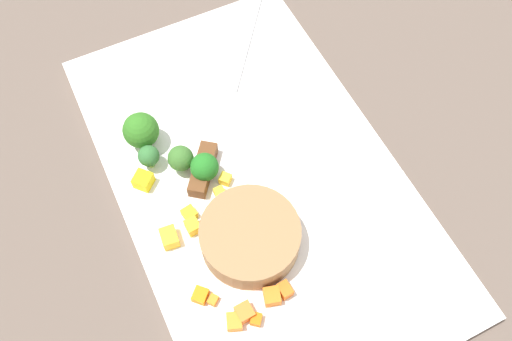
% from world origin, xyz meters
% --- Properties ---
extents(ground_plane, '(4.00, 4.00, 0.00)m').
position_xyz_m(ground_plane, '(0.00, 0.00, 0.00)').
color(ground_plane, brown).
extents(cutting_board, '(0.53, 0.32, 0.01)m').
position_xyz_m(cutting_board, '(0.00, 0.00, 0.01)').
color(cutting_board, white).
rests_on(cutting_board, ground_plane).
extents(prep_bowl, '(0.11, 0.11, 0.03)m').
position_xyz_m(prep_bowl, '(0.07, -0.04, 0.03)').
color(prep_bowl, '#987046').
rests_on(prep_bowl, cutting_board).
extents(chef_knife, '(0.28, 0.22, 0.02)m').
position_xyz_m(chef_knife, '(-0.09, -0.01, 0.02)').
color(chef_knife, silver).
rests_on(chef_knife, cutting_board).
extents(carrot_dice_0, '(0.02, 0.02, 0.02)m').
position_xyz_m(carrot_dice_0, '(0.14, -0.08, 0.02)').
color(carrot_dice_0, orange).
rests_on(carrot_dice_0, cutting_board).
extents(carrot_dice_1, '(0.02, 0.01, 0.01)m').
position_xyz_m(carrot_dice_1, '(0.14, -0.03, 0.02)').
color(carrot_dice_1, orange).
rests_on(carrot_dice_1, cutting_board).
extents(carrot_dice_2, '(0.01, 0.01, 0.01)m').
position_xyz_m(carrot_dice_2, '(0.11, -0.11, 0.02)').
color(carrot_dice_2, orange).
rests_on(carrot_dice_2, cutting_board).
extents(carrot_dice_3, '(0.02, 0.02, 0.01)m').
position_xyz_m(carrot_dice_3, '(0.10, -0.12, 0.02)').
color(carrot_dice_3, orange).
rests_on(carrot_dice_3, cutting_board).
extents(carrot_dice_4, '(0.02, 0.02, 0.01)m').
position_xyz_m(carrot_dice_4, '(0.14, -0.10, 0.02)').
color(carrot_dice_4, orange).
rests_on(carrot_dice_4, cutting_board).
extents(carrot_dice_5, '(0.02, 0.02, 0.01)m').
position_xyz_m(carrot_dice_5, '(0.15, -0.07, 0.02)').
color(carrot_dice_5, orange).
rests_on(carrot_dice_5, cutting_board).
extents(carrot_dice_6, '(0.02, 0.02, 0.01)m').
position_xyz_m(carrot_dice_6, '(0.14, -0.05, 0.02)').
color(carrot_dice_6, orange).
rests_on(carrot_dice_6, cutting_board).
extents(pepper_dice_0, '(0.03, 0.03, 0.02)m').
position_xyz_m(pepper_dice_0, '(-0.05, -0.12, 0.02)').
color(pepper_dice_0, yellow).
rests_on(pepper_dice_0, cutting_board).
extents(pepper_dice_1, '(0.02, 0.02, 0.02)m').
position_xyz_m(pepper_dice_1, '(0.03, -0.09, 0.02)').
color(pepper_dice_1, yellow).
rests_on(pepper_dice_1, cutting_board).
extents(pepper_dice_2, '(0.02, 0.02, 0.01)m').
position_xyz_m(pepper_dice_2, '(-0.01, -0.04, 0.02)').
color(pepper_dice_2, yellow).
rests_on(pepper_dice_2, cutting_board).
extents(pepper_dice_3, '(0.02, 0.02, 0.02)m').
position_xyz_m(pepper_dice_3, '(0.03, -0.12, 0.02)').
color(pepper_dice_3, yellow).
rests_on(pepper_dice_3, cutting_board).
extents(pepper_dice_4, '(0.01, 0.01, 0.01)m').
position_xyz_m(pepper_dice_4, '(0.01, -0.05, 0.02)').
color(pepper_dice_4, yellow).
rests_on(pepper_dice_4, cutting_board).
extents(pepper_dice_5, '(0.02, 0.02, 0.01)m').
position_xyz_m(pepper_dice_5, '(0.01, -0.09, 0.02)').
color(pepper_dice_5, yellow).
rests_on(pepper_dice_5, cutting_board).
extents(broccoli_floret_0, '(0.03, 0.03, 0.03)m').
position_xyz_m(broccoli_floret_0, '(-0.07, -0.11, 0.03)').
color(broccoli_floret_0, '#92BF5F').
rests_on(broccoli_floret_0, cutting_board).
extents(broccoli_floret_1, '(0.03, 0.03, 0.04)m').
position_xyz_m(broccoli_floret_1, '(-0.02, -0.05, 0.03)').
color(broccoli_floret_1, '#87B457').
rests_on(broccoli_floret_1, cutting_board).
extents(broccoli_floret_2, '(0.04, 0.04, 0.05)m').
position_xyz_m(broccoli_floret_2, '(-0.10, -0.10, 0.04)').
color(broccoli_floret_2, '#95AD5D').
rests_on(broccoli_floret_2, cutting_board).
extents(broccoli_floret_3, '(0.03, 0.03, 0.04)m').
position_xyz_m(broccoli_floret_3, '(-0.05, -0.07, 0.03)').
color(broccoli_floret_3, '#93C45B').
rests_on(broccoli_floret_3, cutting_board).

